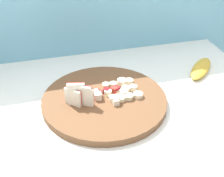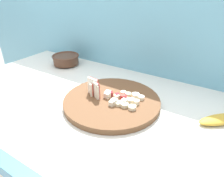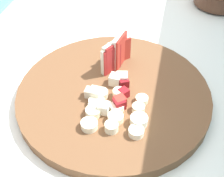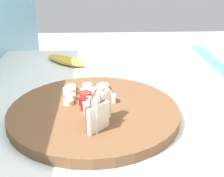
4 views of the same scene
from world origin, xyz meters
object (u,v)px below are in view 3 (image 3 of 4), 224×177
(apple_dice_pile, at_px, (112,92))
(cutting_board, at_px, (114,94))
(apple_wedge_fan, at_px, (116,54))
(banana_slice_rows, at_px, (116,112))

(apple_dice_pile, bearing_deg, cutting_board, 179.61)
(apple_dice_pile, bearing_deg, apple_wedge_fan, -172.37)
(apple_dice_pile, xyz_separation_m, banana_slice_rows, (0.04, 0.02, -0.00))
(cutting_board, xyz_separation_m, banana_slice_rows, (0.06, 0.02, 0.02))
(apple_dice_pile, bearing_deg, banana_slice_rows, 20.50)
(apple_wedge_fan, relative_size, banana_slice_rows, 0.71)
(cutting_board, distance_m, apple_wedge_fan, 0.08)
(apple_wedge_fan, height_order, apple_dice_pile, apple_wedge_fan)
(banana_slice_rows, bearing_deg, cutting_board, -164.68)
(cutting_board, height_order, banana_slice_rows, banana_slice_rows)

